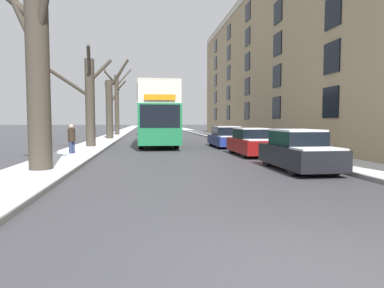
{
  "coord_description": "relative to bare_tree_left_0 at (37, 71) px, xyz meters",
  "views": [
    {
      "loc": [
        -2.06,
        -3.74,
        1.79
      ],
      "look_at": [
        0.63,
        16.2,
        0.43
      ],
      "focal_mm": 32.0,
      "sensor_mm": 36.0,
      "label": 1
    }
  ],
  "objects": [
    {
      "name": "ground_plane",
      "position": [
        5.65,
        -8.39,
        -3.46
      ],
      "size": [
        320.0,
        320.0,
        0.0
      ],
      "primitive_type": "plane",
      "color": "#424247"
    },
    {
      "name": "sidewalk_left",
      "position": [
        -0.04,
        44.61,
        -3.38
      ],
      "size": [
        2.36,
        130.0,
        0.16
      ],
      "color": "slate",
      "rests_on": "ground"
    },
    {
      "name": "sidewalk_right",
      "position": [
        11.34,
        44.61,
        -3.38
      ],
      "size": [
        2.36,
        130.0,
        0.16
      ],
      "color": "slate",
      "rests_on": "ground"
    },
    {
      "name": "terrace_facade_right",
      "position": [
        17.02,
        13.94,
        3.26
      ],
      "size": [
        9.1,
        47.41,
        13.43
      ],
      "color": "tan",
      "rests_on": "ground"
    },
    {
      "name": "bare_tree_left_0",
      "position": [
        0.0,
        0.0,
        0.0
      ],
      "size": [
        2.9,
        3.29,
        6.98
      ],
      "color": "#423A30",
      "rests_on": "ground"
    },
    {
      "name": "bare_tree_left_1",
      "position": [
        -0.0,
        10.56,
        -0.32
      ],
      "size": [
        4.03,
        2.19,
        6.31
      ],
      "color": "#423A30",
      "rests_on": "ground"
    },
    {
      "name": "bare_tree_left_2",
      "position": [
        0.29,
        20.58,
        -0.36
      ],
      "size": [
        2.5,
        2.1,
        7.42
      ],
      "color": "#423A30",
      "rests_on": "ground"
    },
    {
      "name": "bare_tree_left_3",
      "position": [
        0.19,
        29.86,
        0.8
      ],
      "size": [
        3.52,
        3.11,
        9.28
      ],
      "color": "#423A30",
      "rests_on": "ground"
    },
    {
      "name": "double_decker_bus",
      "position": [
        4.41,
        12.98,
        -1.04
      ],
      "size": [
        2.62,
        10.37,
        4.27
      ],
      "color": "#1E7A47",
      "rests_on": "ground"
    },
    {
      "name": "parked_car_0",
      "position": [
        9.06,
        -0.42,
        -2.77
      ],
      "size": [
        1.68,
        3.95,
        1.48
      ],
      "color": "black",
      "rests_on": "ground"
    },
    {
      "name": "parked_car_1",
      "position": [
        9.06,
        5.03,
        -2.8
      ],
      "size": [
        1.75,
        4.1,
        1.41
      ],
      "color": "maroon",
      "rests_on": "ground"
    },
    {
      "name": "parked_car_2",
      "position": [
        9.06,
        10.72,
        -2.8
      ],
      "size": [
        1.89,
        4.29,
        1.42
      ],
      "color": "navy",
      "rests_on": "ground"
    },
    {
      "name": "oncoming_van",
      "position": [
        3.72,
        32.7,
        -2.15
      ],
      "size": [
        2.05,
        5.37,
        2.42
      ],
      "color": "#9EA3AD",
      "rests_on": "ground"
    },
    {
      "name": "pedestrian_left_sidewalk",
      "position": [
        -0.11,
        5.65,
        -2.56
      ],
      "size": [
        0.35,
        0.35,
        1.62
      ],
      "rotation": [
        0.0,
        0.0,
        4.05
      ],
      "color": "navy",
      "rests_on": "ground"
    }
  ]
}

